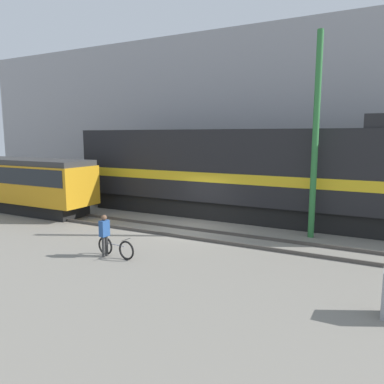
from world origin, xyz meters
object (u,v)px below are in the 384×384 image
at_px(freight_locomotive, 236,172).
at_px(person, 104,232).
at_px(streetcar, 24,182).
at_px(bicycle, 116,248).
at_px(utility_pole_left, 315,137).

relative_size(freight_locomotive, person, 11.74).
distance_m(streetcar, person, 10.71).
distance_m(bicycle, person, 0.74).
bearing_deg(person, streetcar, 156.42).
relative_size(freight_locomotive, utility_pole_left, 2.12).
xyz_separation_m(bicycle, utility_pole_left, (5.88, 6.28, 4.05)).
height_order(streetcar, person, streetcar).
height_order(freight_locomotive, person, freight_locomotive).
xyz_separation_m(streetcar, utility_pole_left, (16.08, 2.12, 2.61)).
relative_size(bicycle, utility_pole_left, 0.20).
xyz_separation_m(freight_locomotive, utility_pole_left, (4.41, -2.12, 1.89)).
bearing_deg(freight_locomotive, streetcar, -160.04).
bearing_deg(streetcar, bicycle, -22.18).
xyz_separation_m(person, utility_pole_left, (6.29, 6.39, 3.45)).
distance_m(freight_locomotive, utility_pole_left, 5.24).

